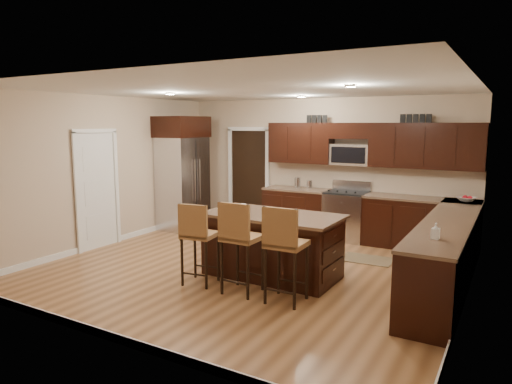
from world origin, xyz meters
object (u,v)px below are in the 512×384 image
Objects in this scene: range at (346,215)px; island at (272,247)px; refrigerator at (183,172)px; stool_mid at (239,237)px; stool_left at (198,234)px; stool_right at (284,243)px.

range is 0.56× the size of island.
stool_mid is at bearing -40.86° from refrigerator.
island is at bearing 87.56° from stool_mid.
stool_mid is at bearing -94.54° from range.
stool_left reaches higher than range.
stool_right is at bearing -0.47° from stool_mid.
refrigerator reaches higher than island.
stool_right reaches higher than stool_mid.
stool_left is at bearing 179.08° from stool_mid.
range is 0.97× the size of stool_left.
stool_right is (0.37, -3.42, 0.29)m from range.
island is at bearing 41.55° from stool_left.
island is at bearing -95.38° from range.
stool_mid is 4.03m from refrigerator.
stool_right reaches higher than stool_left.
refrigerator is at bearing -166.35° from range.
stool_left is at bearing -129.03° from island.
stool_left is (-0.95, -3.42, 0.24)m from range.
stool_mid is (0.68, -0.01, 0.05)m from stool_left.
stool_right reaches higher than range.
range reaches higher than island.
island is 1.73× the size of stool_left.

